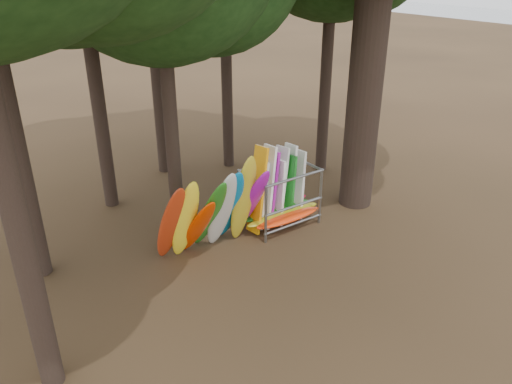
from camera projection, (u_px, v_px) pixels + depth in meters
ground at (273, 254)px, 15.18m from camera, size 120.00×120.00×0.00m
kayak_row at (214, 213)px, 14.67m from camera, size 3.57×2.11×3.21m
storage_rack at (279, 198)px, 16.57m from camera, size 3.17×1.53×2.88m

